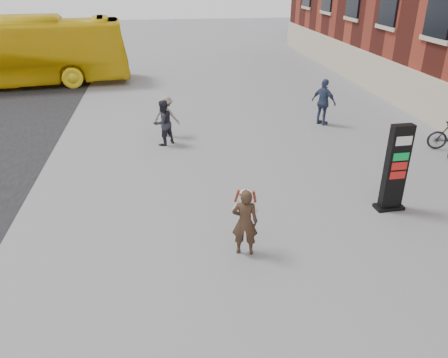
{
  "coord_description": "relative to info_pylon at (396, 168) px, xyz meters",
  "views": [
    {
      "loc": [
        -1.15,
        -8.29,
        5.62
      ],
      "look_at": [
        0.12,
        0.53,
        1.34
      ],
      "focal_mm": 35.0,
      "sensor_mm": 36.0,
      "label": 1
    }
  ],
  "objects": [
    {
      "name": "ground",
      "position": [
        -4.51,
        -0.93,
        -1.14
      ],
      "size": [
        100.0,
        100.0,
        0.0
      ],
      "primitive_type": "plane",
      "color": "#9E9EA3"
    },
    {
      "name": "info_pylon",
      "position": [
        0.0,
        0.0,
        0.0
      ],
      "size": [
        0.75,
        0.4,
        2.29
      ],
      "rotation": [
        0.0,
        0.0,
        0.04
      ],
      "color": "black",
      "rests_on": "ground"
    },
    {
      "name": "woman",
      "position": [
        -4.09,
        -1.38,
        -0.35
      ],
      "size": [
        0.67,
        0.63,
        1.55
      ],
      "rotation": [
        0.0,
        0.0,
        2.92
      ],
      "color": "black",
      "rests_on": "ground"
    },
    {
      "name": "bus",
      "position": [
        -13.66,
        15.4,
        0.61
      ],
      "size": [
        12.8,
        4.17,
        3.5
      ],
      "primitive_type": "imported",
      "rotation": [
        0.0,
        0.0,
        1.67
      ],
      "color": "yellow",
      "rests_on": "road"
    },
    {
      "name": "pedestrian_a",
      "position": [
        -5.7,
        5.5,
        -0.34
      ],
      "size": [
        0.99,
        0.95,
        1.6
      ],
      "primitive_type": "imported",
      "rotation": [
        0.0,
        0.0,
        3.79
      ],
      "color": "#272630",
      "rests_on": "ground"
    },
    {
      "name": "pedestrian_b",
      "position": [
        -5.55,
        6.4,
        -0.39
      ],
      "size": [
        1.12,
        0.94,
        1.51
      ],
      "primitive_type": "imported",
      "rotation": [
        0.0,
        0.0,
        2.67
      ],
      "color": "gray",
      "rests_on": "ground"
    },
    {
      "name": "pedestrian_c",
      "position": [
        0.62,
        6.84,
        -0.23
      ],
      "size": [
        1.0,
        1.12,
        1.82
      ],
      "primitive_type": "imported",
      "rotation": [
        0.0,
        0.0,
        2.23
      ],
      "color": "#354364",
      "rests_on": "ground"
    }
  ]
}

